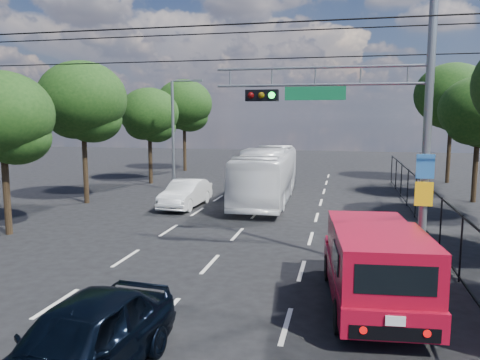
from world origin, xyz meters
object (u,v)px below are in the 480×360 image
(signal_mast, at_px, (384,102))
(white_van, at_px, (186,194))
(navy_hatchback, at_px, (82,343))
(white_bus, at_px, (267,175))
(red_pickup, at_px, (374,263))

(signal_mast, relative_size, white_van, 2.16)
(navy_hatchback, relative_size, white_bus, 0.43)
(signal_mast, height_order, navy_hatchback, signal_mast)
(navy_hatchback, bearing_deg, red_pickup, 46.48)
(navy_hatchback, xyz_separation_m, white_bus, (0.24, 19.00, 0.72))
(red_pickup, bearing_deg, navy_hatchback, -138.04)
(navy_hatchback, xyz_separation_m, white_van, (-3.69, 16.25, -0.07))
(navy_hatchback, bearing_deg, signal_mast, 56.62)
(navy_hatchback, distance_m, white_bus, 19.01)
(signal_mast, distance_m, white_van, 13.74)
(white_bus, height_order, white_van, white_bus)
(white_bus, bearing_deg, navy_hatchback, -92.67)
(red_pickup, height_order, white_bus, white_bus)
(signal_mast, xyz_separation_m, navy_hatchback, (-5.58, -7.17, -4.45))
(red_pickup, distance_m, navy_hatchback, 7.15)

